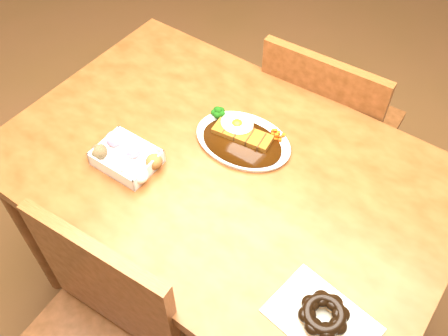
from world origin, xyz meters
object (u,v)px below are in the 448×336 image
Objects in this scene: chair_far at (325,129)px; pon_de_ring at (323,316)px; table at (224,189)px; katsu_curry_plate at (242,137)px; donut_box at (127,157)px.

pon_de_ring is at bearing 112.21° from chair_far.
table is at bearing 80.59° from chair_far.
pon_de_ring reaches higher than table.
table is 5.02× the size of pon_de_ring.
table is at bearing -82.41° from katsu_curry_plate.
donut_box is at bearing 64.74° from chair_far.
donut_box is (-0.22, -0.14, 0.12)m from table.
pon_de_ring is at bearing -27.75° from table.
katsu_curry_plate reaches higher than table.
chair_far reaches higher than donut_box.
katsu_curry_plate is 0.32m from donut_box.
pon_de_ring is at bearing -37.07° from katsu_curry_plate.
katsu_curry_plate is 0.54m from pon_de_ring.
chair_far reaches higher than katsu_curry_plate.
katsu_curry_plate reaches higher than pon_de_ring.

